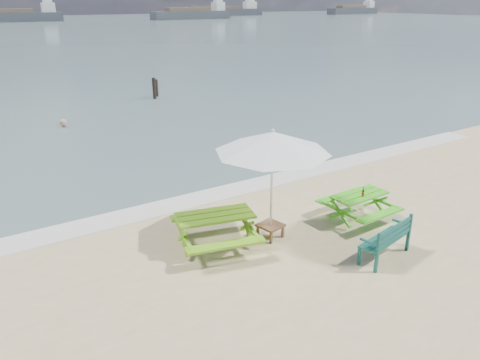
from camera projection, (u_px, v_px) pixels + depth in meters
foam_strip at (225, 192)px, 13.13m from camera, size 22.00×0.90×0.01m
picnic_table_left at (215, 231)px, 10.10m from camera, size 2.04×2.17×0.79m
picnic_table_right at (359, 207)px, 11.40m from camera, size 1.46×1.61×0.68m
park_bench at (384, 247)px, 9.73m from camera, size 1.41×0.70×0.83m
side_table at (270, 230)px, 10.59m from camera, size 0.59×0.59×0.33m
patio_umbrella at (273, 142)px, 9.84m from camera, size 2.97×2.97×2.48m
beer_bottle at (363, 193)px, 11.12m from camera, size 0.06×0.06×0.23m
swimmer at (65, 138)px, 20.05m from camera, size 0.69×0.52×1.70m
mooring_pilings at (155, 90)px, 25.52m from camera, size 0.58×0.78×1.34m
cargo_ships at (163, 14)px, 133.93m from camera, size 165.88×30.97×4.40m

